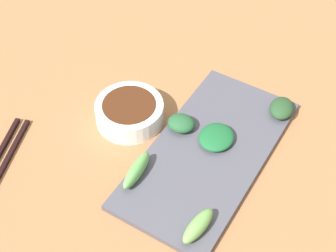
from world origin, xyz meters
The scene contains 8 objects.
tabletop centered at (0.00, 0.00, 0.01)m, with size 2.10×2.10×0.02m, color #99663F.
sauce_bowl centered at (-0.11, -0.03, 0.04)m, with size 0.13×0.13×0.04m.
serving_plate centered at (0.06, -0.03, 0.03)m, with size 0.19×0.38×0.01m, color #4B4A54.
broccoli_stalk_0 centered at (0.12, -0.18, 0.05)m, with size 0.02×0.07×0.03m, color #6CA451.
broccoli_leafy_1 centered at (0.13, 0.12, 0.04)m, with size 0.04×0.06×0.02m, color #254525.
broccoli_leafy_2 centered at (0.06, 0.00, 0.04)m, with size 0.06×0.07×0.02m, color #1A5D2F.
broccoli_stalk_3 centered at (-0.02, -0.14, 0.05)m, with size 0.02×0.08×0.03m, color #5FA652.
broccoli_leafy_4 centered at (-0.01, -0.01, 0.04)m, with size 0.05×0.04×0.03m, color #235430.
Camera 1 is at (0.29, -0.54, 0.73)m, focal length 54.04 mm.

